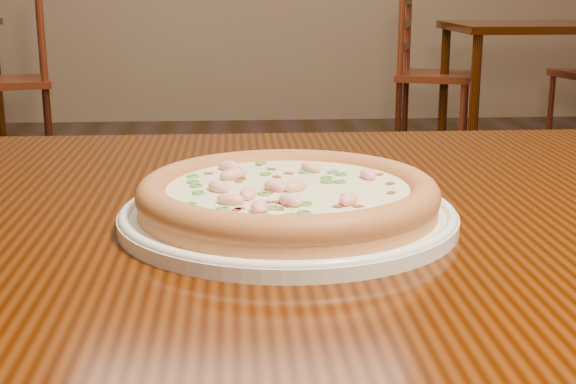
{
  "coord_description": "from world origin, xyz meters",
  "views": [
    {
      "loc": [
        -0.02,
        -1.2,
        0.96
      ],
      "look_at": [
        0.02,
        -0.51,
        0.78
      ],
      "focal_mm": 50.0,
      "sensor_mm": 36.0,
      "label": 1
    }
  ],
  "objects": [
    {
      "name": "chair_c",
      "position": [
        1.1,
        3.43,
        0.44
      ],
      "size": [
        0.53,
        0.53,
        0.95
      ],
      "color": "#5E1E0A",
      "rests_on": "ground"
    },
    {
      "name": "pizza",
      "position": [
        0.02,
        -0.51,
        0.78
      ],
      "size": [
        0.27,
        0.27,
        0.03
      ],
      "color": "tan",
      "rests_on": "plate"
    },
    {
      "name": "hero_table",
      "position": [
        0.14,
        -0.46,
        0.65
      ],
      "size": [
        1.2,
        0.8,
        0.75
      ],
      "color": "black",
      "rests_on": "ground"
    },
    {
      "name": "plate",
      "position": [
        0.02,
        -0.51,
        0.76
      ],
      "size": [
        0.3,
        0.3,
        0.02
      ],
      "color": "white",
      "rests_on": "hero_table"
    },
    {
      "name": "chair_b",
      "position": [
        -1.19,
        3.3,
        0.44
      ],
      "size": [
        0.51,
        0.51,
        0.95
      ],
      "color": "#5E1E0A",
      "rests_on": "ground"
    },
    {
      "name": "bg_table_right",
      "position": [
        1.64,
        3.05,
        0.65
      ],
      "size": [
        1.0,
        0.7,
        0.75
      ],
      "color": "black",
      "rests_on": "ground"
    }
  ]
}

